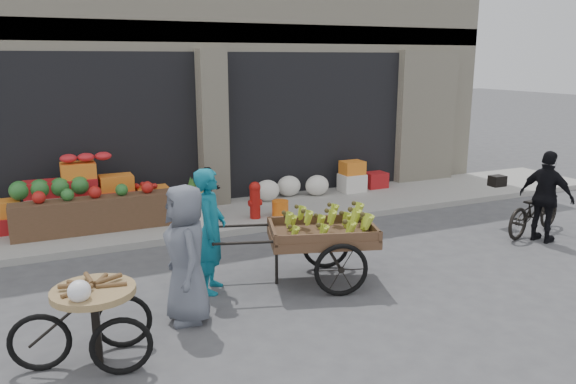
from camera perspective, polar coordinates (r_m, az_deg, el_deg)
name	(u,v)px	position (r m, az deg, el deg)	size (l,w,h in m)	color
ground	(328,297)	(7.60, 4.08, -10.59)	(80.00, 80.00, 0.00)	#424244
sidewalk	(229,216)	(11.14, -6.05, -2.43)	(18.00, 2.20, 0.12)	gray
building	(174,47)	(14.51, -11.52, 14.28)	(14.00, 6.45, 7.00)	beige
fruit_display	(93,195)	(10.77, -19.23, -0.31)	(3.10, 1.12, 1.24)	#A7171A
pineapple_bin	(198,211)	(10.39, -9.13, -1.93)	(0.52, 0.52, 0.50)	silver
fire_hydrant	(255,199)	(10.64, -3.38, -0.67)	(0.22, 0.22, 0.71)	#A5140F
orange_bucket	(280,208)	(10.84, -0.80, -1.65)	(0.32, 0.32, 0.30)	orange
right_bay_goods	(331,181)	(12.61, 4.34, 1.12)	(3.35, 0.60, 0.70)	silver
seated_person	(209,191)	(11.00, -8.01, 0.13)	(0.45, 0.35, 0.93)	black
banana_cart	(318,231)	(7.82, 3.11, -3.98)	(2.65, 1.65, 1.03)	brown
vendor_woman	(211,231)	(7.57, -7.86, -3.93)	(0.62, 0.41, 1.70)	#0F6479
tricycle_cart	(94,313)	(6.16, -19.07, -11.56)	(1.46, 0.98, 0.95)	#9E7F51
vendor_grey	(186,254)	(6.77, -10.30, -6.21)	(0.82, 0.53, 1.68)	slate
bicycle	(534,209)	(10.99, 23.71, -1.63)	(0.60, 1.72, 0.90)	black
cyclist	(546,197)	(10.51, 24.76, -0.46)	(0.93, 0.39, 1.58)	black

